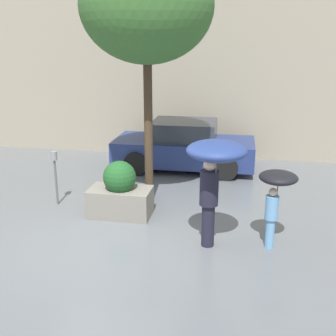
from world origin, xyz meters
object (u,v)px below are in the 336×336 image
(planter_box, at_px, (120,193))
(person_adult, at_px, (215,164))
(parked_car_near, at_px, (184,147))
(parking_meter, at_px, (55,167))
(person_child, at_px, (276,189))
(street_tree, at_px, (147,6))

(planter_box, relative_size, person_adult, 0.66)
(parked_car_near, bearing_deg, parking_meter, 142.35)
(planter_box, distance_m, person_adult, 2.62)
(planter_box, bearing_deg, person_adult, -28.32)
(person_adult, distance_m, parking_meter, 4.06)
(parked_car_near, relative_size, parking_meter, 3.20)
(planter_box, distance_m, person_child, 3.36)
(parking_meter, bearing_deg, parked_car_near, 53.21)
(parking_meter, bearing_deg, person_child, -13.99)
(person_child, distance_m, street_tree, 4.64)
(street_tree, distance_m, parking_meter, 4.05)
(person_adult, xyz_separation_m, parked_car_near, (-1.23, 4.79, -0.97))
(street_tree, bearing_deg, parking_meter, -161.77)
(planter_box, relative_size, street_tree, 0.24)
(person_child, distance_m, parked_car_near, 5.11)
(person_adult, distance_m, person_child, 1.23)
(street_tree, relative_size, parking_meter, 4.38)
(planter_box, bearing_deg, street_tree, 67.95)
(person_adult, bearing_deg, parking_meter, -162.73)
(person_child, relative_size, street_tree, 0.26)
(person_child, xyz_separation_m, parked_car_near, (-2.33, 4.52, -0.48))
(person_child, bearing_deg, planter_box, 123.65)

